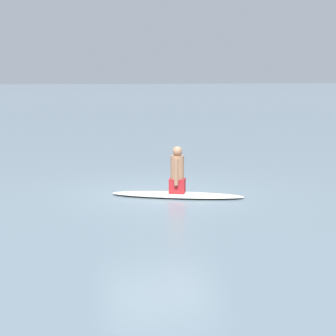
{
  "coord_description": "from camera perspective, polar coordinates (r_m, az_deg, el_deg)",
  "views": [
    {
      "loc": [
        3.71,
        11.98,
        2.56
      ],
      "look_at": [
        -0.1,
        0.25,
        0.61
      ],
      "focal_mm": 61.76,
      "sensor_mm": 36.0,
      "label": 1
    }
  ],
  "objects": [
    {
      "name": "person_paddler",
      "position": [
        12.37,
        0.92,
        -0.39
      ],
      "size": [
        0.42,
        0.43,
        1.01
      ],
      "rotation": [
        0.0,
        0.0,
        2.68
      ],
      "color": "#A51E23",
      "rests_on": "surfboard"
    },
    {
      "name": "ground_plane",
      "position": [
        12.8,
        -0.77,
        -2.56
      ],
      "size": [
        400.0,
        400.0,
        0.0
      ],
      "primitive_type": "plane",
      "color": "slate"
    },
    {
      "name": "surfboard",
      "position": [
        12.46,
        0.92,
        -2.67
      ],
      "size": [
        2.84,
        1.83,
        0.09
      ],
      "primitive_type": "ellipsoid",
      "rotation": [
        0.0,
        0.0,
        2.68
      ],
      "color": "silver",
      "rests_on": "ground"
    }
  ]
}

